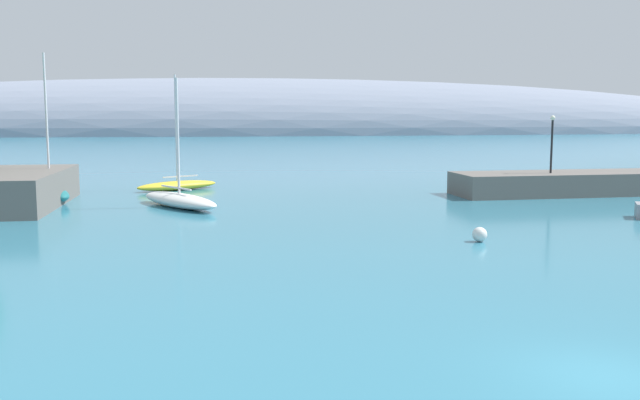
{
  "coord_description": "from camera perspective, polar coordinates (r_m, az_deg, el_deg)",
  "views": [
    {
      "loc": [
        -8.99,
        -14.52,
        6.11
      ],
      "look_at": [
        -3.5,
        21.03,
        1.64
      ],
      "focal_mm": 39.26,
      "sensor_mm": 36.0,
      "label": 1
    }
  ],
  "objects": [
    {
      "name": "sailboat_yellow_mid_mooring",
      "position": [
        57.1,
        -11.55,
        1.25
      ],
      "size": [
        6.8,
        4.88,
        9.15
      ],
      "rotation": [
        0.0,
        0.0,
        3.67
      ],
      "color": "yellow",
      "rests_on": "water"
    },
    {
      "name": "water",
      "position": [
        18.14,
        22.18,
        -13.14
      ],
      "size": [
        600.0,
        600.0,
        0.0
      ],
      "primitive_type": "plane",
      "color": "teal",
      "rests_on": "ground"
    },
    {
      "name": "mooring_buoy_white",
      "position": [
        34.28,
        12.88,
        -2.76
      ],
      "size": [
        0.71,
        0.71,
        0.71
      ],
      "primitive_type": "sphere",
      "color": "silver",
      "rests_on": "water"
    },
    {
      "name": "sailboat_teal_near_shore",
      "position": [
        52.15,
        -21.15,
        0.58
      ],
      "size": [
        4.6,
        6.49,
        10.21
      ],
      "rotation": [
        0.0,
        0.0,
        5.19
      ],
      "color": "#1E6B70",
      "rests_on": "water"
    },
    {
      "name": "sailboat_white_outer_mooring",
      "position": [
        46.57,
        -11.4,
        0.04
      ],
      "size": [
        6.25,
        8.23,
        8.37
      ],
      "rotation": [
        0.0,
        0.0,
        5.27
      ],
      "color": "white",
      "rests_on": "water"
    },
    {
      "name": "distant_ridge",
      "position": [
        213.03,
        -5.02,
        5.42
      ],
      "size": [
        352.6,
        53.35,
        33.06
      ],
      "primitive_type": "ellipsoid",
      "color": "gray",
      "rests_on": "ground"
    },
    {
      "name": "breakwater_rocks",
      "position": [
        57.98,
        22.49,
        1.33
      ],
      "size": [
        24.39,
        5.73,
        1.69
      ],
      "primitive_type": "cube",
      "rotation": [
        0.0,
        0.0,
        0.03
      ],
      "color": "#66605B",
      "rests_on": "ground"
    },
    {
      "name": "harbor_lamp_post",
      "position": [
        54.68,
        18.39,
        4.85
      ],
      "size": [
        0.36,
        0.36,
        4.27
      ],
      "color": "black",
      "rests_on": "breakwater_rocks"
    }
  ]
}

